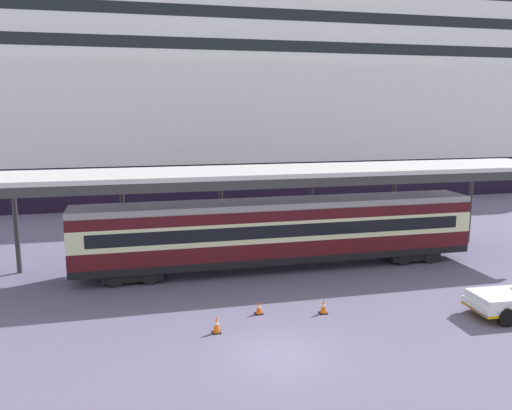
% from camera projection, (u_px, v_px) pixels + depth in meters
% --- Properties ---
extents(ground_plane, '(400.00, 400.00, 0.00)m').
position_uv_depth(ground_plane, '(279.00, 356.00, 20.18)').
color(ground_plane, slate).
extents(cruise_ship, '(126.18, 28.92, 36.40)m').
position_uv_depth(cruise_ship, '(175.00, 86.00, 62.60)').
color(cruise_ship, black).
rests_on(cruise_ship, ground).
extents(platform_canopy, '(35.41, 5.42, 5.89)m').
position_uv_depth(platform_canopy, '(277.00, 174.00, 30.65)').
color(platform_canopy, silver).
rests_on(platform_canopy, ground).
extents(train_carriage, '(23.43, 2.81, 4.11)m').
position_uv_depth(train_carriage, '(279.00, 231.00, 30.80)').
color(train_carriage, black).
rests_on(train_carriage, ground).
extents(traffic_cone_near, '(0.36, 0.36, 0.69)m').
position_uv_depth(traffic_cone_near, '(323.00, 306.00, 24.31)').
color(traffic_cone_near, black).
rests_on(traffic_cone_near, ground).
extents(traffic_cone_mid, '(0.36, 0.36, 0.74)m').
position_uv_depth(traffic_cone_mid, '(216.00, 325.00, 22.18)').
color(traffic_cone_mid, black).
rests_on(traffic_cone_mid, ground).
extents(traffic_cone_far, '(0.36, 0.36, 0.61)m').
position_uv_depth(traffic_cone_far, '(259.00, 308.00, 24.25)').
color(traffic_cone_far, black).
rests_on(traffic_cone_far, ground).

